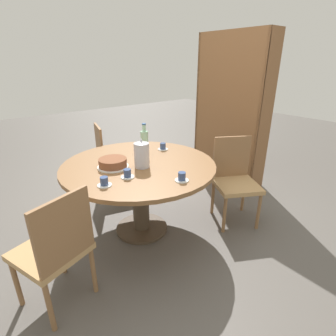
{
  "coord_description": "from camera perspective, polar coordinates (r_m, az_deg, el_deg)",
  "views": [
    {
      "loc": [
        1.93,
        -1.2,
        1.61
      ],
      "look_at": [
        0.0,
        0.34,
        0.59
      ],
      "focal_mm": 28.0,
      "sensor_mm": 36.0,
      "label": 1
    }
  ],
  "objects": [
    {
      "name": "ground_plane",
      "position": [
        2.78,
        -5.7,
        -13.06
      ],
      "size": [
        14.0,
        14.0,
        0.0
      ],
      "primitive_type": "plane",
      "color": "#56514C"
    },
    {
      "name": "dining_table",
      "position": [
        2.49,
        -6.21,
        -1.92
      ],
      "size": [
        1.42,
        1.42,
        0.73
      ],
      "color": "#473828",
      "rests_on": "ground_plane"
    },
    {
      "name": "chair_a",
      "position": [
        2.81,
        14.31,
        -2.21
      ],
      "size": [
        0.57,
        0.57,
        0.88
      ],
      "rotation": [
        0.0,
        0.0,
        1.06
      ],
      "color": "olive",
      "rests_on": "ground_plane"
    },
    {
      "name": "chair_b",
      "position": [
        3.41,
        -12.25,
        2.38
      ],
      "size": [
        0.51,
        0.51,
        0.88
      ],
      "rotation": [
        0.0,
        0.0,
        2.88
      ],
      "color": "olive",
      "rests_on": "ground_plane"
    },
    {
      "name": "chair_c",
      "position": [
        1.94,
        -23.29,
        -15.81
      ],
      "size": [
        0.54,
        0.54,
        0.88
      ],
      "rotation": [
        0.0,
        0.0,
        5.05
      ],
      "color": "olive",
      "rests_on": "ground_plane"
    },
    {
      "name": "bookshelf",
      "position": [
        3.73,
        13.35,
        12.0
      ],
      "size": [
        1.07,
        0.28,
        1.95
      ],
      "rotation": [
        0.0,
        0.0,
        3.14
      ],
      "color": "brown",
      "rests_on": "ground_plane"
    },
    {
      "name": "coffee_pot",
      "position": [
        2.31,
        -5.75,
        2.97
      ],
      "size": [
        0.13,
        0.13,
        0.26
      ],
      "color": "silver",
      "rests_on": "dining_table"
    },
    {
      "name": "water_bottle",
      "position": [
        2.62,
        -5.13,
        5.64
      ],
      "size": [
        0.08,
        0.08,
        0.32
      ],
      "color": "#99C6A3",
      "rests_on": "dining_table"
    },
    {
      "name": "cake_main",
      "position": [
        2.37,
        -11.91,
        1.03
      ],
      "size": [
        0.28,
        0.28,
        0.08
      ],
      "color": "white",
      "rests_on": "dining_table"
    },
    {
      "name": "cup_a",
      "position": [
        2.15,
        -8.83,
        -1.32
      ],
      "size": [
        0.11,
        0.11,
        0.07
      ],
      "color": "silver",
      "rests_on": "dining_table"
    },
    {
      "name": "cup_b",
      "position": [
        2.79,
        -1.12,
        4.61
      ],
      "size": [
        0.11,
        0.11,
        0.07
      ],
      "color": "silver",
      "rests_on": "dining_table"
    },
    {
      "name": "cup_c",
      "position": [
        2.07,
        3.03,
        -2.04
      ],
      "size": [
        0.11,
        0.11,
        0.07
      ],
      "color": "silver",
      "rests_on": "dining_table"
    },
    {
      "name": "cup_d",
      "position": [
        2.04,
        -13.71,
        -3.02
      ],
      "size": [
        0.11,
        0.11,
        0.07
      ],
      "color": "silver",
      "rests_on": "dining_table"
    }
  ]
}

